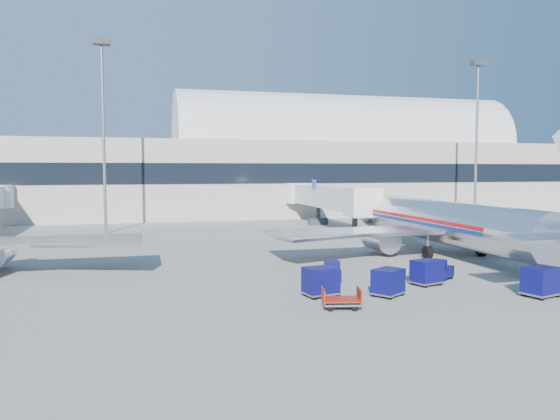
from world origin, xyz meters
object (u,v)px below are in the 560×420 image
object	(u,v)px
mast_west	(103,107)
barrier_near	(546,251)
cart_open_red	(342,302)
mast_east	(477,118)
cart_train_b	(388,282)
cart_train_a	(427,272)
tug_lead	(440,270)
jetbridge_near	(323,197)
cart_train_c	(321,281)
cart_solo_near	(541,281)
airliner_main	(449,223)
tug_left	(331,271)

from	to	relation	value
mast_west	barrier_near	xyz separation A→B (m)	(38.00, -28.00, -14.34)
barrier_near	cart_open_red	bearing A→B (deg)	-152.61
mast_east	cart_train_b	size ratio (longest dim) A/B	9.66
mast_east	cart_train_a	world-z (taller)	mast_east
mast_west	mast_east	bearing A→B (deg)	0.00
cart_train_a	tug_lead	bearing A→B (deg)	18.37
cart_train_a	mast_east	bearing A→B (deg)	34.71
jetbridge_near	tug_lead	world-z (taller)	jetbridge_near
jetbridge_near	cart_train_b	size ratio (longest dim) A/B	11.76
cart_train_c	cart_solo_near	distance (m)	13.05
cart_train_a	cart_solo_near	world-z (taller)	cart_solo_near
tug_lead	mast_east	bearing A→B (deg)	15.43
jetbridge_near	cart_open_red	xyz separation A→B (m)	(-13.28, -41.08, -3.53)
cart_solo_near	barrier_near	bearing A→B (deg)	32.33
mast_east	barrier_near	xyz separation A→B (m)	(-12.00, -28.00, -14.34)
airliner_main	cart_solo_near	size ratio (longest dim) A/B	15.67
cart_train_a	cart_solo_near	distance (m)	6.76
cart_train_c	jetbridge_near	bearing A→B (deg)	60.34
jetbridge_near	mast_west	bearing A→B (deg)	-178.32
mast_east	cart_open_red	bearing A→B (deg)	-131.54
cart_train_b	cart_open_red	world-z (taller)	cart_train_b
mast_west	cart_train_a	bearing A→B (deg)	-58.67
tug_lead	cart_train_b	bearing A→B (deg)	174.61
mast_west	cart_train_b	xyz separation A→B (m)	(18.06, -38.20, -13.91)
tug_left	cart_train_b	world-z (taller)	cart_train_b
cart_train_c	mast_east	bearing A→B (deg)	35.90
mast_east	cart_open_red	xyz separation A→B (m)	(-35.68, -40.27, -14.40)
jetbridge_near	airliner_main	bearing A→B (deg)	-84.78
tug_left	cart_solo_near	world-z (taller)	cart_solo_near
mast_west	cart_solo_near	distance (m)	50.61
mast_west	cart_solo_near	bearing A→B (deg)	-56.68
jetbridge_near	tug_lead	distance (m)	35.93
airliner_main	cart_train_b	world-z (taller)	airliner_main
jetbridge_near	tug_lead	size ratio (longest dim) A/B	11.18
mast_east	cart_open_red	world-z (taller)	mast_east
cart_solo_near	cart_open_red	distance (m)	12.44
tug_left	cart_solo_near	distance (m)	12.90
mast_east	cart_train_a	bearing A→B (deg)	-128.00
cart_solo_near	mast_west	bearing A→B (deg)	107.24
airliner_main	jetbridge_near	bearing A→B (deg)	95.22
cart_train_c	cart_solo_near	size ratio (longest dim) A/B	0.94
jetbridge_near	cart_solo_near	bearing A→B (deg)	-91.18
tug_lead	jetbridge_near	bearing A→B (deg)	46.23
cart_train_b	cart_train_a	bearing A→B (deg)	-3.36
tug_left	cart_train_a	size ratio (longest dim) A/B	1.09
airliner_main	mast_east	world-z (taller)	mast_east
airliner_main	cart_solo_near	bearing A→B (deg)	-102.11
cart_train_c	cart_solo_near	bearing A→B (deg)	-25.38
cart_train_a	cart_train_b	world-z (taller)	cart_train_a
cart_solo_near	cart_open_red	bearing A→B (deg)	162.02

